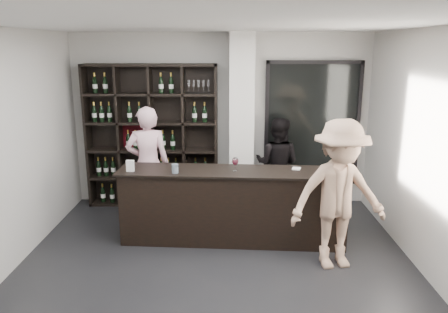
{
  "coord_description": "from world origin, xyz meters",
  "views": [
    {
      "loc": [
        0.17,
        -4.61,
        2.69
      ],
      "look_at": [
        0.08,
        1.1,
        1.23
      ],
      "focal_mm": 35.0,
      "sensor_mm": 36.0,
      "label": 1
    }
  ],
  "objects_px": {
    "wine_shelf": "(152,136)",
    "customer": "(339,195)",
    "tasting_counter": "(233,206)",
    "taster_pink": "(148,165)",
    "taster_black": "(277,164)"
  },
  "relations": [
    {
      "from": "wine_shelf",
      "to": "customer",
      "type": "xyz_separation_m",
      "value": [
        2.63,
        -2.17,
        -0.27
      ]
    },
    {
      "from": "tasting_counter",
      "to": "customer",
      "type": "height_order",
      "value": "customer"
    },
    {
      "from": "wine_shelf",
      "to": "taster_pink",
      "type": "height_order",
      "value": "wine_shelf"
    },
    {
      "from": "wine_shelf",
      "to": "taster_black",
      "type": "height_order",
      "value": "wine_shelf"
    },
    {
      "from": "taster_pink",
      "to": "taster_black",
      "type": "bearing_deg",
      "value": -174.17
    },
    {
      "from": "tasting_counter",
      "to": "customer",
      "type": "relative_size",
      "value": 1.69
    },
    {
      "from": "taster_pink",
      "to": "tasting_counter",
      "type": "bearing_deg",
      "value": 140.91
    },
    {
      "from": "wine_shelf",
      "to": "tasting_counter",
      "type": "relative_size",
      "value": 0.76
    },
    {
      "from": "wine_shelf",
      "to": "customer",
      "type": "height_order",
      "value": "wine_shelf"
    },
    {
      "from": "tasting_counter",
      "to": "taster_pink",
      "type": "height_order",
      "value": "taster_pink"
    },
    {
      "from": "taster_pink",
      "to": "taster_black",
      "type": "relative_size",
      "value": 1.17
    },
    {
      "from": "wine_shelf",
      "to": "customer",
      "type": "relative_size",
      "value": 1.29
    },
    {
      "from": "taster_black",
      "to": "customer",
      "type": "distance_m",
      "value": 2.08
    },
    {
      "from": "customer",
      "to": "taster_pink",
      "type": "bearing_deg",
      "value": 140.54
    },
    {
      "from": "tasting_counter",
      "to": "taster_black",
      "type": "height_order",
      "value": "taster_black"
    }
  ]
}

